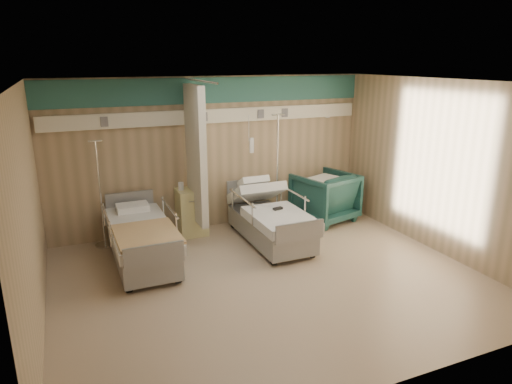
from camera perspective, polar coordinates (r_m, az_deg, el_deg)
ground at (r=6.76m, az=1.75°, el=-10.87°), size 6.00×5.00×0.00m
room_walls at (r=6.36m, az=0.68°, el=5.19°), size 6.04×5.04×2.82m
bed_right at (r=7.95m, az=1.77°, el=-4.12°), size 1.00×2.16×0.63m
bed_left at (r=7.36m, az=-14.07°, el=-6.34°), size 1.00×2.16×0.63m
bedside_cabinet at (r=8.34m, az=-8.04°, el=-2.47°), size 0.50×0.48×0.85m
visitor_armchair at (r=9.06m, az=8.58°, el=-0.59°), size 1.26×1.29×0.97m
waffle_blanket at (r=8.87m, az=8.77°, el=2.53°), size 0.87×0.82×0.08m
iv_stand_right at (r=8.77m, az=2.61°, el=-1.30°), size 0.38×0.38×2.13m
iv_stand_left at (r=8.18m, az=-18.53°, el=-3.94°), size 0.33×0.33×1.83m
call_remote at (r=7.74m, az=2.74°, el=-2.08°), size 0.18×0.10×0.04m
tan_blanket at (r=6.81m, az=-13.49°, el=-5.14°), size 0.90×1.12×0.04m
toiletry_bag at (r=8.23m, az=-7.29°, el=0.81°), size 0.23×0.16×0.12m
white_cup at (r=8.18m, az=-9.36°, el=0.73°), size 0.11×0.11×0.14m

